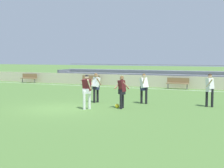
{
  "coord_description": "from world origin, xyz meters",
  "views": [
    {
      "loc": [
        9.45,
        -13.62,
        2.56
      ],
      "look_at": [
        1.28,
        3.41,
        1.03
      ],
      "focal_mm": 53.18,
      "sensor_mm": 36.0,
      "label": 1
    }
  ],
  "objects_px": {
    "player_dark_pressing_high": "(122,89)",
    "player_white_dropping_back": "(144,86)",
    "player_white_wide_left": "(210,87)",
    "soccer_ball": "(117,106)",
    "bench_far_right": "(91,79)",
    "player_dark_overlapping": "(87,89)",
    "bench_far_left": "(178,82)",
    "player_white_wide_right": "(96,85)",
    "bleacher_stand": "(156,77)",
    "bench_near_bin": "(29,77)"
  },
  "relations": [
    {
      "from": "player_dark_pressing_high",
      "to": "player_white_dropping_back",
      "type": "bearing_deg",
      "value": 79.28
    },
    {
      "from": "player_white_wide_left",
      "to": "soccer_ball",
      "type": "distance_m",
      "value": 4.88
    },
    {
      "from": "bench_far_right",
      "to": "player_dark_overlapping",
      "type": "height_order",
      "value": "player_dark_overlapping"
    },
    {
      "from": "player_dark_pressing_high",
      "to": "player_white_wide_left",
      "type": "relative_size",
      "value": 0.96
    },
    {
      "from": "bench_far_left",
      "to": "player_white_dropping_back",
      "type": "distance_m",
      "value": 9.25
    },
    {
      "from": "bench_far_right",
      "to": "player_white_dropping_back",
      "type": "bearing_deg",
      "value": -47.13
    },
    {
      "from": "bench_far_right",
      "to": "player_white_dropping_back",
      "type": "xyz_separation_m",
      "value": [
        8.57,
        -9.23,
        0.44
      ]
    },
    {
      "from": "bench_far_right",
      "to": "soccer_ball",
      "type": "relative_size",
      "value": 8.18
    },
    {
      "from": "player_dark_overlapping",
      "to": "player_white_dropping_back",
      "type": "xyz_separation_m",
      "value": [
        1.85,
        3.09,
        -0.03
      ]
    },
    {
      "from": "bench_far_left",
      "to": "player_dark_overlapping",
      "type": "xyz_separation_m",
      "value": [
        -1.36,
        -12.32,
        0.48
      ]
    },
    {
      "from": "bench_far_right",
      "to": "player_white_wide_right",
      "type": "bearing_deg",
      "value": -59.13
    },
    {
      "from": "bleacher_stand",
      "to": "bench_near_bin",
      "type": "bearing_deg",
      "value": -167.51
    },
    {
      "from": "bench_far_left",
      "to": "bench_far_right",
      "type": "xyz_separation_m",
      "value": [
        -8.08,
        0.0,
        0.0
      ]
    },
    {
      "from": "bench_far_right",
      "to": "player_dark_overlapping",
      "type": "relative_size",
      "value": 1.05
    },
    {
      "from": "player_white_wide_right",
      "to": "player_dark_overlapping",
      "type": "bearing_deg",
      "value": -72.06
    },
    {
      "from": "bleacher_stand",
      "to": "player_white_dropping_back",
      "type": "height_order",
      "value": "bleacher_stand"
    },
    {
      "from": "player_dark_pressing_high",
      "to": "soccer_ball",
      "type": "height_order",
      "value": "player_dark_pressing_high"
    },
    {
      "from": "player_white_dropping_back",
      "to": "soccer_ball",
      "type": "relative_size",
      "value": 7.56
    },
    {
      "from": "player_dark_overlapping",
      "to": "soccer_ball",
      "type": "distance_m",
      "value": 1.81
    },
    {
      "from": "player_dark_pressing_high",
      "to": "player_white_dropping_back",
      "type": "xyz_separation_m",
      "value": [
        0.4,
        2.11,
        0.01
      ]
    },
    {
      "from": "player_dark_pressing_high",
      "to": "player_white_wide_right",
      "type": "height_order",
      "value": "player_white_wide_right"
    },
    {
      "from": "bench_near_bin",
      "to": "player_dark_pressing_high",
      "type": "xyz_separation_m",
      "value": [
        15.26,
        -11.34,
        0.43
      ]
    },
    {
      "from": "soccer_ball",
      "to": "player_dark_pressing_high",
      "type": "bearing_deg",
      "value": -6.76
    },
    {
      "from": "bench_far_left",
      "to": "player_white_wide_left",
      "type": "relative_size",
      "value": 1.05
    },
    {
      "from": "player_white_dropping_back",
      "to": "player_white_wide_right",
      "type": "bearing_deg",
      "value": -164.11
    },
    {
      "from": "player_white_wide_right",
      "to": "player_white_wide_left",
      "type": "height_order",
      "value": "player_white_wide_left"
    },
    {
      "from": "bench_near_bin",
      "to": "bench_far_right",
      "type": "relative_size",
      "value": 1.0
    },
    {
      "from": "bench_near_bin",
      "to": "player_white_wide_right",
      "type": "height_order",
      "value": "player_white_wide_right"
    },
    {
      "from": "bench_near_bin",
      "to": "player_white_wide_left",
      "type": "bearing_deg",
      "value": -24.94
    },
    {
      "from": "soccer_ball",
      "to": "player_white_dropping_back",
      "type": "bearing_deg",
      "value": 72.16
    },
    {
      "from": "bleacher_stand",
      "to": "bench_far_left",
      "type": "bearing_deg",
      "value": -45.08
    },
    {
      "from": "player_white_dropping_back",
      "to": "bench_far_left",
      "type": "bearing_deg",
      "value": 93.01
    },
    {
      "from": "player_white_dropping_back",
      "to": "player_white_wide_right",
      "type": "height_order",
      "value": "player_white_wide_right"
    },
    {
      "from": "bench_near_bin",
      "to": "player_white_wide_left",
      "type": "relative_size",
      "value": 1.05
    },
    {
      "from": "soccer_ball",
      "to": "player_white_wide_left",
      "type": "bearing_deg",
      "value": 30.24
    },
    {
      "from": "bench_near_bin",
      "to": "player_dark_overlapping",
      "type": "bearing_deg",
      "value": -41.74
    },
    {
      "from": "player_dark_overlapping",
      "to": "player_white_wide_right",
      "type": "bearing_deg",
      "value": 107.94
    },
    {
      "from": "player_dark_overlapping",
      "to": "player_white_wide_left",
      "type": "xyz_separation_m",
      "value": [
        5.31,
        3.43,
        0.01
      ]
    },
    {
      "from": "player_white_dropping_back",
      "to": "player_white_wide_right",
      "type": "distance_m",
      "value": 2.71
    },
    {
      "from": "bleacher_stand",
      "to": "bench_far_left",
      "type": "height_order",
      "value": "bleacher_stand"
    },
    {
      "from": "player_dark_pressing_high",
      "to": "player_white_wide_right",
      "type": "xyz_separation_m",
      "value": [
        -2.21,
        1.37,
        0.02
      ]
    },
    {
      "from": "bench_far_left",
      "to": "player_dark_pressing_high",
      "type": "relative_size",
      "value": 1.09
    },
    {
      "from": "soccer_ball",
      "to": "player_white_wide_right",
      "type": "bearing_deg",
      "value": 145.49
    },
    {
      "from": "bench_far_right",
      "to": "soccer_ball",
      "type": "distance_m",
      "value": 13.8
    },
    {
      "from": "player_dark_pressing_high",
      "to": "player_white_wide_right",
      "type": "relative_size",
      "value": 0.99
    },
    {
      "from": "player_dark_overlapping",
      "to": "player_white_dropping_back",
      "type": "distance_m",
      "value": 3.6
    },
    {
      "from": "bench_far_right",
      "to": "player_dark_pressing_high",
      "type": "bearing_deg",
      "value": -54.22
    },
    {
      "from": "bench_far_left",
      "to": "player_dark_overlapping",
      "type": "height_order",
      "value": "player_dark_overlapping"
    },
    {
      "from": "bench_near_bin",
      "to": "bench_far_left",
      "type": "distance_m",
      "value": 15.17
    },
    {
      "from": "bench_far_right",
      "to": "bench_far_left",
      "type": "bearing_deg",
      "value": 0.0
    }
  ]
}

